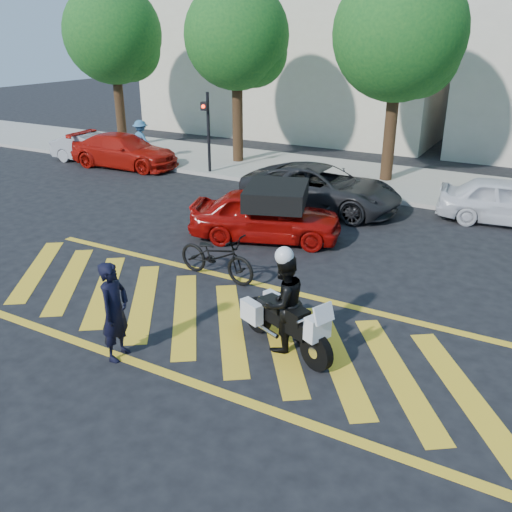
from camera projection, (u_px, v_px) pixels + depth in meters
The scene contains 18 objects.
ground at pixel (209, 319), 10.86m from camera, with size 90.00×90.00×0.00m, color black.
sidewalk at pixel (385, 181), 20.50m from camera, with size 60.00×5.00×0.15m, color #9E998E.
crosswalk at pixel (208, 319), 10.87m from camera, with size 12.33×4.00×0.01m.
building_left at pixel (298, 37), 29.44m from camera, with size 16.00×8.00×10.00m, color beige.
tree_far_left at pixel (116, 38), 24.41m from camera, with size 4.40×4.40×7.41m.
tree_left at pixel (240, 40), 21.51m from camera, with size 4.20×4.20×7.26m.
tree_center at pixel (403, 38), 18.55m from camera, with size 4.60×4.60×7.56m.
signal_pole at pixel (207, 127), 20.88m from camera, with size 0.28×0.43×3.20m.
officer_bike at pixel (115, 311), 9.29m from camera, with size 0.66×0.43×1.81m, color black.
bicycle at pixel (216, 256), 12.47m from camera, with size 0.73×2.09×1.10m, color black.
police_motorcycle at pixel (284, 321), 9.69m from camera, with size 2.17×1.24×1.02m.
officer_moto at pixel (283, 303), 9.54m from camera, with size 0.89×0.69×1.83m, color black.
red_convertible at pixel (266, 215), 14.75m from camera, with size 1.65×4.11×1.40m, color #980A07.
parked_far_left at pixel (92, 148), 23.53m from camera, with size 1.29×3.71×1.22m, color #929499.
parked_left at pixel (124, 151), 22.66m from camera, with size 1.92×4.72×1.37m, color #AB120A.
parked_mid_left at pixel (321, 188), 17.27m from camera, with size 2.35×5.09×1.41m, color black.
parked_mid_right at pixel (509, 202), 15.99m from camera, with size 1.61×3.99×1.36m, color silver.
pedestrian_left at pixel (141, 140), 23.13m from camera, with size 1.10×0.63×1.70m, color teal.
Camera 1 is at (5.45, -7.86, 5.36)m, focal length 38.00 mm.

